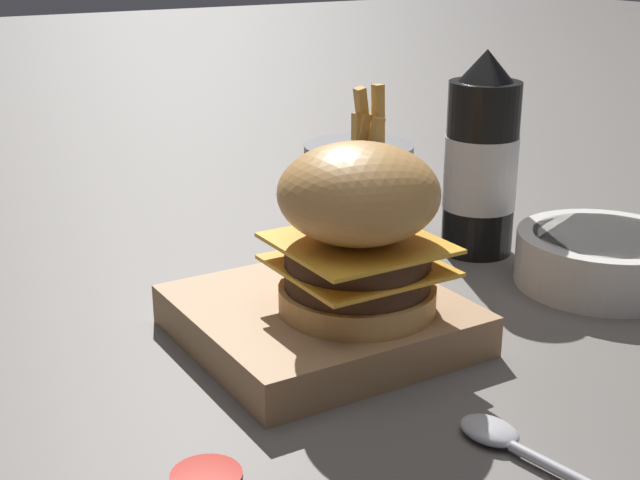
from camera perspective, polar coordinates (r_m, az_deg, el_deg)
The scene contains 8 objects.
ground_plane at distance 0.68m, azimuth 3.39°, elevation -7.58°, with size 6.00×6.00×0.00m, color #5B5651.
serving_board at distance 0.70m, azimuth 0.00°, elevation -5.13°, with size 0.20×0.20×0.03m.
burger at distance 0.65m, azimuth 2.14°, elevation 0.75°, with size 0.12×0.12×0.13m.
ketchup_bottle at distance 0.88m, azimuth 10.26°, elevation 4.85°, with size 0.07×0.07×0.20m.
fries_basket at distance 0.93m, azimuth 2.48°, elevation 3.35°, with size 0.11×0.11×0.16m.
side_bowl at distance 0.84m, azimuth 17.64°, elevation -1.10°, with size 0.15×0.15×0.05m.
spoon at distance 0.57m, azimuth 12.98°, elevation -13.12°, with size 0.05×0.19×0.01m.
ketchup_puddle at distance 0.55m, azimuth -7.30°, elevation -14.62°, with size 0.04×0.04×0.00m.
Camera 1 is at (-0.35, -0.49, 0.30)m, focal length 50.00 mm.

